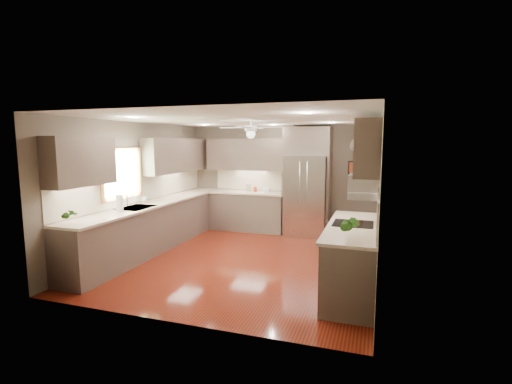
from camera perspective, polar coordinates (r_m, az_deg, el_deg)
The scene contains 26 objects.
floor at distance 6.84m, azimuth -1.60°, elevation -10.34°, with size 5.00×5.00×0.00m, color #4E110A.
ceiling at distance 6.52m, azimuth -1.68°, elevation 11.05°, with size 5.00×5.00×0.00m, color white.
wall_back at distance 8.94m, azimuth 3.82°, elevation 2.08°, with size 4.50×4.50×0.00m, color #685D4F.
wall_front at distance 4.33m, azimuth -13.00°, elevation -4.00°, with size 4.50×4.50×0.00m, color #685D4F.
wall_left at distance 7.63m, azimuth -17.75°, elevation 0.78°, with size 5.00×5.00×0.00m, color #685D4F.
wall_right at distance 6.18m, azimuth 18.38°, elevation -0.76°, with size 5.00×5.00×0.00m, color #685D4F.
canister_c at distance 8.90m, azimuth -1.16°, elevation 0.64°, with size 0.12×0.12×0.20m, color #C2B192.
canister_d at distance 8.85m, azimuth -0.13°, elevation 0.41°, with size 0.08×0.08×0.12m, color #9C2911.
soap_bottle at distance 7.52m, azimuth -16.62°, elevation -0.99°, with size 0.08×0.08×0.17m, color white.
potted_plant_left at distance 5.94m, azimuth -26.92°, elevation -3.09°, with size 0.16×0.11×0.30m, color #255518.
potted_plant_right at distance 4.69m, azimuth 14.27°, elevation -4.95°, with size 0.18×0.15×0.33m, color #255518.
bowl at distance 8.79m, azimuth 1.65°, elevation 0.12°, with size 0.19×0.19×0.05m, color #C2B192.
left_run at distance 7.71m, azimuth -15.08°, elevation -4.83°, with size 0.65×4.70×1.45m.
back_run at distance 8.98m, azimuth -1.19°, elevation -2.82°, with size 1.85×0.65×1.45m.
uppers at distance 7.45m, azimuth -5.18°, elevation 5.76°, with size 4.50×4.70×0.95m.
window at distance 7.18m, azimuth -19.99°, elevation 2.69°, with size 0.05×1.12×0.92m.
sink at distance 7.09m, azimuth -17.92°, elevation -2.52°, with size 0.50×0.70×0.32m.
refrigerator at distance 8.47m, azimuth 7.83°, elevation 1.30°, with size 1.06×0.75×2.45m.
right_run at distance 5.57m, azimuth 14.69°, elevation -9.59°, with size 0.70×2.20×1.45m.
microwave at distance 5.61m, azimuth 16.18°, elevation 0.88°, with size 0.43×0.55×0.34m.
ceiling_fan at distance 6.80m, azimuth -0.80°, elevation 9.50°, with size 1.18×1.18×0.32m.
recessed_lights at distance 6.91m, azimuth -0.85°, elevation 10.81°, with size 2.84×3.14×0.01m.
wall_clock at distance 8.62m, azimuth 15.26°, elevation 6.95°, with size 0.30×0.03×0.30m.
framed_print at distance 8.63m, azimuth 15.15°, elevation 3.63°, with size 0.36×0.03×0.30m.
stool at distance 7.78m, azimuth 14.60°, elevation -6.55°, with size 0.41×0.41×0.48m.
paper_towel at distance 6.77m, azimuth -20.25°, elevation -1.60°, with size 0.12×0.12×0.30m.
Camera 1 is at (2.22, -6.12, 2.11)m, focal length 26.00 mm.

